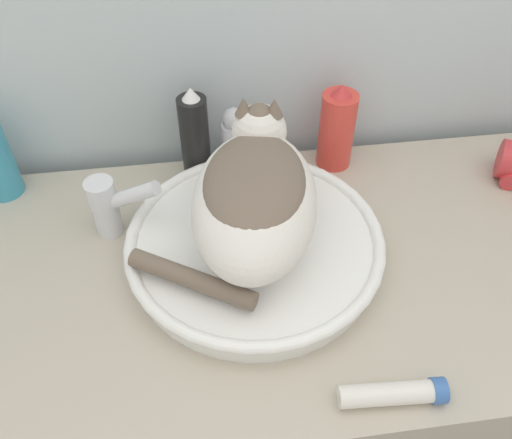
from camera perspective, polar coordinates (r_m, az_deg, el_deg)
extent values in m
cube|color=#B2A893|center=(1.22, 2.28, -17.26)|extent=(1.24, 0.57, 0.82)
cylinder|color=white|center=(0.87, -0.14, -2.97)|extent=(0.39, 0.39, 0.04)
torus|color=white|center=(0.85, -0.14, -2.07)|extent=(0.41, 0.41, 0.02)
ellipsoid|color=silver|center=(0.80, -0.15, 1.81)|extent=(0.24, 0.33, 0.14)
ellipsoid|color=#6B5B4C|center=(0.77, -0.16, 3.88)|extent=(0.19, 0.25, 0.06)
sphere|color=silver|center=(0.86, 0.34, 9.28)|extent=(0.09, 0.09, 0.09)
sphere|color=#6B5B4C|center=(0.85, 0.35, 10.59)|extent=(0.05, 0.05, 0.05)
cone|color=#6B5B4C|center=(0.83, 2.03, 11.74)|extent=(0.03, 0.03, 0.03)
cone|color=#6B5B4C|center=(0.84, -1.32, 11.85)|extent=(0.03, 0.03, 0.03)
cylinder|color=#6B5B4C|center=(0.78, -6.76, -6.22)|extent=(0.18, 0.13, 0.03)
cylinder|color=silver|center=(0.93, -15.36, 0.19)|extent=(0.04, 0.04, 0.06)
cylinder|color=silver|center=(0.87, -13.19, 2.39)|extent=(0.11, 0.06, 0.08)
cylinder|color=silver|center=(0.90, -16.01, 2.62)|extent=(0.05, 0.05, 0.05)
cylinder|color=#DB3D33|center=(1.02, 8.48, 9.26)|extent=(0.07, 0.07, 0.15)
cone|color=red|center=(0.97, 9.02, 13.31)|extent=(0.04, 0.04, 0.02)
cylinder|color=silver|center=(1.00, -2.23, 7.50)|extent=(0.05, 0.05, 0.11)
sphere|color=#B7B7BC|center=(0.97, -2.33, 10.46)|extent=(0.04, 0.04, 0.04)
cylinder|color=black|center=(0.98, -6.45, 8.45)|extent=(0.05, 0.05, 0.16)
cone|color=white|center=(0.93, -6.92, 13.02)|extent=(0.03, 0.03, 0.02)
cylinder|color=silver|center=(0.75, 13.45, -17.45)|extent=(0.12, 0.04, 0.03)
cylinder|color=#3866AD|center=(0.77, 18.62, -16.69)|extent=(0.02, 0.04, 0.03)
cylinder|color=#C63338|center=(1.12, 25.12, 4.82)|extent=(0.07, 0.09, 0.03)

